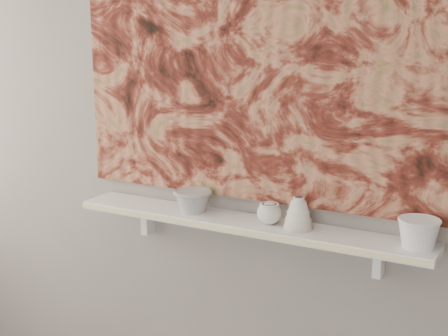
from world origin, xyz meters
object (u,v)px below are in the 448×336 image
Objects in this scene: bell_vessel at (298,213)px; bowl_white at (419,233)px; bowl_grey at (193,201)px; painting at (256,53)px; cup_cream at (269,213)px; shelf at (245,224)px.

bell_vessel is 0.84× the size of bowl_white.
bowl_grey is 1.10× the size of bowl_white.
painting reaches higher than bowl_grey.
bowl_grey is at bearing 180.00° from cup_cream.
shelf is 0.93× the size of painting.
bell_vessel is (0.44, 0.00, 0.01)m from bowl_grey.
bowl_grey is at bearing 180.00° from shelf.
bowl_grey is (-0.23, 0.00, 0.06)m from shelf.
painting is 10.81× the size of bowl_white.
painting is 0.61m from bowl_grey.
cup_cream is at bearing 0.00° from shelf.
cup_cream is (0.10, 0.00, 0.06)m from shelf.
bell_vessel reaches higher than bowl_grey.
shelf is 9.19× the size of bowl_grey.
shelf is at bearing 180.00° from cup_cream.
bowl_white is (0.63, 0.00, 0.07)m from shelf.
shelf is 0.63m from painting.
bowl_grey is 0.85m from bowl_white.
bowl_white is at bearing 0.00° from bowl_grey.
bell_vessel reaches higher than shelf.
bowl_white is at bearing -7.30° from painting.
shelf is at bearing 180.00° from bell_vessel.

